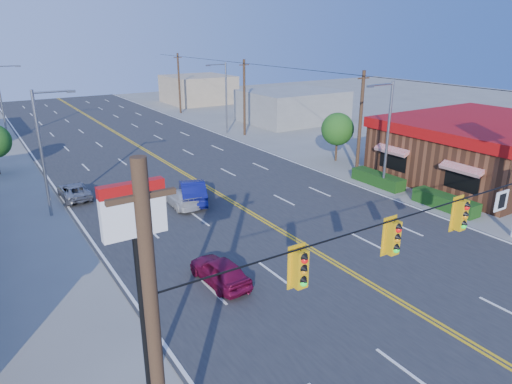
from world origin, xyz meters
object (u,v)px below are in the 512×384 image
kfc (482,148)px  pizza_hut_sign (137,247)px  car_white (181,198)px  car_silver (74,192)px  signal_span (477,223)px  car_magenta (220,272)px  car_blue (193,192)px

kfc → pizza_hut_sign: pizza_hut_sign is taller
car_white → kfc: bearing=166.3°
car_silver → kfc: bearing=156.9°
car_silver → car_white: bearing=136.7°
pizza_hut_sign → kfc: bearing=14.5°
car_white → pizza_hut_sign: bearing=65.4°
signal_span → car_white: 19.63m
pizza_hut_sign → car_white: 17.41m
car_magenta → car_silver: (-3.15, 15.76, -0.09)m
car_magenta → car_white: 10.66m
signal_span → pizza_hut_sign: (-10.88, 4.00, 0.30)m
kfc → pizza_hut_sign: size_ratio=2.38×
signal_span → car_magenta: bearing=123.9°
car_magenta → car_white: (2.62, 10.33, -0.06)m
signal_span → car_white: size_ratio=6.12×
car_white → car_silver: size_ratio=1.01×
pizza_hut_sign → car_blue: pizza_hut_sign is taller
kfc → car_white: size_ratio=4.10×
signal_span → pizza_hut_sign: 11.60m
signal_span → car_silver: (-8.90, 24.32, -4.34)m
car_blue → car_silver: size_ratio=1.19×
signal_span → car_white: (-3.13, 18.89, -4.31)m
kfc → signal_span: bearing=-149.1°
pizza_hut_sign → car_white: bearing=62.5°
pizza_hut_sign → car_silver: 20.94m
car_blue → signal_span: bearing=116.4°
car_magenta → car_blue: car_blue is taller
car_blue → car_silver: bearing=-17.0°
signal_span → car_silver: signal_span is taller
kfc → car_white: bearing=163.4°
pizza_hut_sign → car_blue: (8.75, 15.21, -4.41)m
car_blue → car_silver: (-6.77, 5.11, -0.22)m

